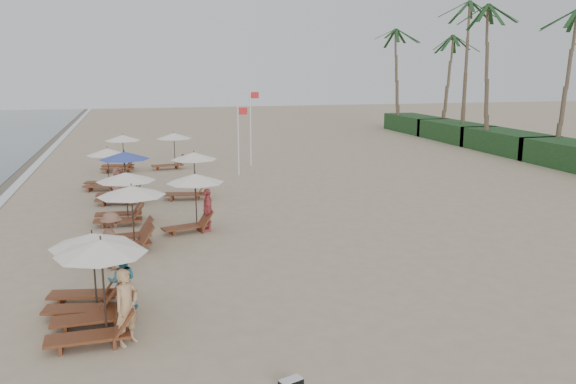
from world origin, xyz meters
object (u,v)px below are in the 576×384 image
object	(u,v)px
lounger_station_6	(119,153)
beachgoer_far_b	(117,183)
lounger_station_5	(104,169)
flag_pole_near	(239,136)
beachgoer_mid_b	(112,241)
inland_station_0	(192,194)
lounger_station_3	(122,196)
lounger_station_2	(126,216)
inland_station_2	(171,147)
beachgoer_near	(127,307)
inland_station_1	(190,171)
lounger_station_4	(120,177)
beachgoer_mid_a	(122,281)
lounger_station_1	(86,270)
lounger_station_0	(94,290)
beachgoer_far_a	(208,210)

from	to	relation	value
lounger_station_6	beachgoer_far_b	size ratio (longest dim) A/B	1.72
lounger_station_5	flag_pole_near	bearing A→B (deg)	16.06
beachgoer_mid_b	flag_pole_near	distance (m)	16.87
inland_station_0	beachgoer_mid_b	world-z (taller)	inland_station_0
lounger_station_3	beachgoer_mid_b	distance (m)	5.85
lounger_station_5	beachgoer_mid_b	distance (m)	13.25
lounger_station_2	lounger_station_3	world-z (taller)	lounger_station_2
lounger_station_6	inland_station_2	size ratio (longest dim) A/B	0.95
beachgoer_near	inland_station_0	bearing A→B (deg)	32.46
inland_station_1	lounger_station_4	bearing A→B (deg)	179.51
lounger_station_3	flag_pole_near	bearing A→B (deg)	55.57
beachgoer_near	beachgoer_far_b	world-z (taller)	beachgoer_near
lounger_station_5	inland_station_1	bearing A→B (deg)	-39.91
inland_station_2	lounger_station_6	bearing A→B (deg)	-179.51
lounger_station_6	beachgoer_near	xyz separation A→B (m)	(0.56, -24.21, -0.18)
lounger_station_3	inland_station_0	bearing A→B (deg)	-36.79
beachgoer_mid_a	beachgoer_mid_b	size ratio (longest dim) A/B	0.83
lounger_station_1	lounger_station_4	bearing A→B (deg)	87.07
beachgoer_near	beachgoer_far_b	bearing A→B (deg)	48.78
lounger_station_0	lounger_station_2	bearing A→B (deg)	84.52
lounger_station_2	lounger_station_6	xyz separation A→B (m)	(-0.51, 16.50, -0.06)
lounger_station_3	beachgoer_far_a	xyz separation A→B (m)	(3.23, -2.10, -0.27)
lounger_station_1	beachgoer_mid_b	distance (m)	3.21
lounger_station_1	inland_station_0	xyz separation A→B (m)	(3.42, 7.02, 0.37)
lounger_station_6	inland_station_1	size ratio (longest dim) A/B	0.92
lounger_station_0	beachgoer_far_a	world-z (taller)	lounger_station_0
lounger_station_5	beachgoer_near	bearing A→B (deg)	-86.21
lounger_station_3	flag_pole_near	xyz separation A→B (m)	(6.55, 9.55, 1.21)
lounger_station_1	lounger_station_5	bearing A→B (deg)	90.76
lounger_station_4	beachgoer_far_a	world-z (taller)	lounger_station_4
lounger_station_3	beachgoer_near	size ratio (longest dim) A/B	1.45
inland_station_0	beachgoer_mid_b	distance (m)	4.84
lounger_station_0	inland_station_0	xyz separation A→B (m)	(3.13, 8.75, 0.29)
lounger_station_1	beachgoer_mid_b	xyz separation A→B (m)	(0.55, 3.16, -0.16)
beachgoer_mid_a	beachgoer_mid_b	xyz separation A→B (m)	(-0.34, 3.34, 0.15)
lounger_station_3	inland_station_2	world-z (taller)	inland_station_2
inland_station_0	inland_station_2	size ratio (longest dim) A/B	0.97
inland_station_2	lounger_station_1	bearing A→B (deg)	-99.33
lounger_station_4	beachgoer_far_a	bearing A→B (deg)	-61.13
inland_station_2	beachgoer_near	bearing A→B (deg)	-96.08
lounger_station_6	beachgoer_far_b	world-z (taller)	lounger_station_6
lounger_station_5	beachgoer_mid_a	distance (m)	16.61
lounger_station_6	inland_station_2	bearing A→B (deg)	0.49
beachgoer_mid_a	lounger_station_3	bearing A→B (deg)	-85.92
lounger_station_2	lounger_station_4	distance (m)	7.55
inland_station_2	flag_pole_near	xyz separation A→B (m)	(3.71, -3.39, 0.94)
flag_pole_near	inland_station_2	bearing A→B (deg)	137.54
lounger_station_1	beachgoer_near	xyz separation A→B (m)	(1.02, -2.29, -0.18)
lounger_station_1	lounger_station_3	xyz separation A→B (m)	(0.77, 9.00, 0.03)
lounger_station_2	beachgoer_far_b	distance (m)	8.61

